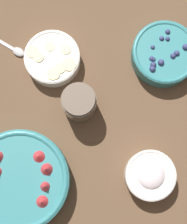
{
  "coord_description": "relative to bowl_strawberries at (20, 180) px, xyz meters",
  "views": [
    {
      "loc": [
        -0.02,
        -0.15,
        0.92
      ],
      "look_at": [
        -0.01,
        -0.01,
        0.04
      ],
      "focal_mm": 60.0,
      "sensor_mm": 36.0,
      "label": 1
    }
  ],
  "objects": [
    {
      "name": "spoon",
      "position": [
        -0.02,
        0.34,
        -0.03
      ],
      "size": [
        0.12,
        0.09,
        0.01
      ],
      "color": "#B2B2B7",
      "rests_on": "ground_plane"
    },
    {
      "name": "bowl_strawberries",
      "position": [
        0.0,
        0.0,
        0.0
      ],
      "size": [
        0.23,
        0.23,
        0.08
      ],
      "color": "teal",
      "rests_on": "ground_plane"
    },
    {
      "name": "jar_chocolate",
      "position": [
        0.15,
        0.17,
        0.01
      ],
      "size": [
        0.08,
        0.08,
        0.1
      ],
      "color": "brown",
      "rests_on": "ground_plane"
    },
    {
      "name": "ground_plane",
      "position": [
        0.19,
        0.15,
        -0.04
      ],
      "size": [
        4.0,
        4.0,
        0.0
      ],
      "primitive_type": "plane",
      "color": "brown"
    },
    {
      "name": "bowl_bananas",
      "position": [
        0.09,
        0.29,
        -0.01
      ],
      "size": [
        0.14,
        0.14,
        0.05
      ],
      "color": "white",
      "rests_on": "ground_plane"
    },
    {
      "name": "bowl_cream",
      "position": [
        0.31,
        -0.01,
        -0.0
      ],
      "size": [
        0.12,
        0.12,
        0.06
      ],
      "color": "white",
      "rests_on": "ground_plane"
    },
    {
      "name": "bowl_blueberries",
      "position": [
        0.37,
        0.28,
        -0.01
      ],
      "size": [
        0.16,
        0.16,
        0.06
      ],
      "color": "teal",
      "rests_on": "ground_plane"
    }
  ]
}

